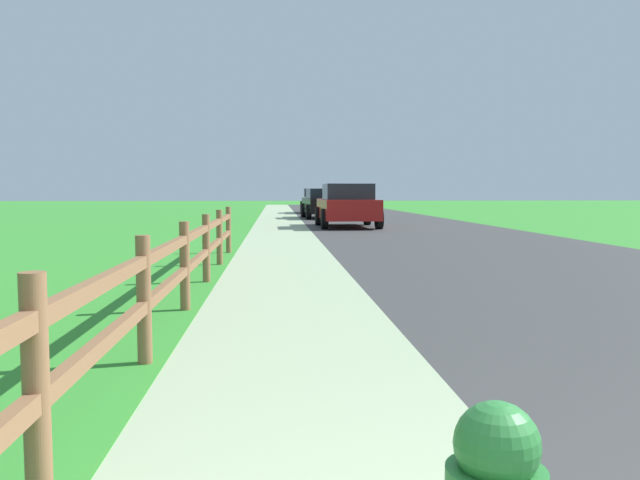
{
  "coord_description": "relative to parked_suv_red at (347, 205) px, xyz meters",
  "views": [
    {
      "loc": [
        -1.16,
        -0.78,
        1.31
      ],
      "look_at": [
        -0.57,
        7.64,
        0.66
      ],
      "focal_mm": 35.65,
      "sensor_mm": 36.0,
      "label": 1
    }
  ],
  "objects": [
    {
      "name": "ground_plane",
      "position": [
        -1.45,
        2.83,
        -0.79
      ],
      "size": [
        120.0,
        120.0,
        0.0
      ],
      "primitive_type": "plane",
      "color": "#358F2F"
    },
    {
      "name": "road_asphalt",
      "position": [
        2.05,
        4.83,
        -0.79
      ],
      "size": [
        7.0,
        66.0,
        0.01
      ],
      "primitive_type": "cube",
      "color": "#3C3C3C",
      "rests_on": "ground"
    },
    {
      "name": "parked_car_black",
      "position": [
        -0.2,
        7.69,
        -0.05
      ],
      "size": [
        2.29,
        4.3,
        1.43
      ],
      "color": "black",
      "rests_on": "ground"
    },
    {
      "name": "grass_verge",
      "position": [
        -5.95,
        4.83,
        -0.78
      ],
      "size": [
        5.0,
        66.0,
        0.0
      ],
      "primitive_type": "cube",
      "color": "#358F2F",
      "rests_on": "ground"
    },
    {
      "name": "curb_concrete",
      "position": [
        -4.45,
        4.83,
        -0.79
      ],
      "size": [
        6.0,
        66.0,
        0.01
      ],
      "primitive_type": "cube",
      "color": "#A2B58D",
      "rests_on": "ground"
    },
    {
      "name": "rail_fence",
      "position": [
        -3.6,
        -15.96,
        -0.22
      ],
      "size": [
        0.11,
        13.12,
        0.98
      ],
      "color": "brown",
      "rests_on": "ground"
    },
    {
      "name": "parked_suv_red",
      "position": [
        0.0,
        0.0,
        0.0
      ],
      "size": [
        2.16,
        4.24,
        1.57
      ],
      "color": "maroon",
      "rests_on": "ground"
    },
    {
      "name": "parked_car_silver",
      "position": [
        -0.11,
        14.99,
        -0.04
      ],
      "size": [
        2.07,
        4.26,
        1.46
      ],
      "color": "#B7BABF",
      "rests_on": "ground"
    }
  ]
}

